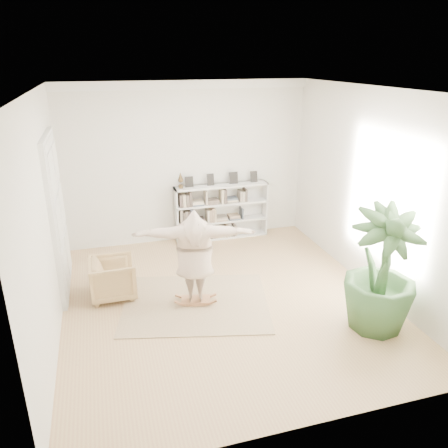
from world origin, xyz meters
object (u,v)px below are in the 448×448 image
armchair (113,278)px  person (195,254)px  houseplant (381,271)px  bookshelf (221,212)px  rocker_board (196,300)px

armchair → person: (1.36, -0.66, 0.59)m
houseplant → person: bearing=150.4°
armchair → person: person is taller
bookshelf → person: person is taller
rocker_board → person: person is taller
bookshelf → armchair: (-2.61, -2.12, -0.27)m
bookshelf → person: 3.07m
armchair → houseplant: (3.96, -2.14, 0.64)m
rocker_board → houseplant: houseplant is taller
bookshelf → person: (-1.25, -2.78, 0.32)m
bookshelf → rocker_board: size_ratio=3.94×
armchair → rocker_board: 1.54m
person → rocker_board: bearing=103.4°
bookshelf → armchair: 3.38m
bookshelf → armchair: bearing=-141.0°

